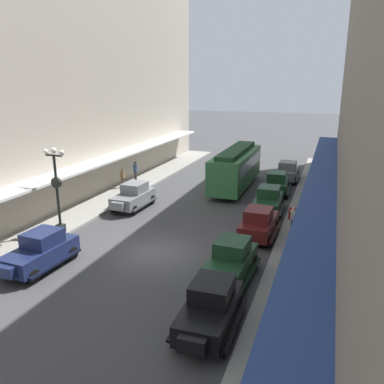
{
  "coord_description": "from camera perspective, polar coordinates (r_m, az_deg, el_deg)",
  "views": [
    {
      "loc": [
        8.5,
        -17.79,
        8.97
      ],
      "look_at": [
        0.0,
        6.0,
        1.8
      ],
      "focal_mm": 36.87,
      "sensor_mm": 36.0,
      "label": 1
    }
  ],
  "objects": [
    {
      "name": "ground_plane",
      "position": [
        21.66,
        -5.41,
        -8.69
      ],
      "size": [
        200.0,
        200.0,
        0.0
      ],
      "primitive_type": "plane",
      "color": "#424244"
    },
    {
      "name": "sidewalk_left",
      "position": [
        25.53,
        -20.95,
        -5.65
      ],
      "size": [
        3.0,
        60.0,
        0.15
      ],
      "primitive_type": "cube",
      "color": "#99968E",
      "rests_on": "ground"
    },
    {
      "name": "sidewalk_right",
      "position": [
        19.92,
        14.97,
        -11.27
      ],
      "size": [
        3.0,
        60.0,
        0.15
      ],
      "primitive_type": "cube",
      "color": "#99968E",
      "rests_on": "ground"
    },
    {
      "name": "parked_car_0",
      "position": [
        32.9,
        12.12,
        1.36
      ],
      "size": [
        2.31,
        4.32,
        1.84
      ],
      "color": "#193D23",
      "rests_on": "ground"
    },
    {
      "name": "parked_car_1",
      "position": [
        37.39,
        13.65,
        3.0
      ],
      "size": [
        2.2,
        4.28,
        1.84
      ],
      "color": "slate",
      "rests_on": "ground"
    },
    {
      "name": "parked_car_2",
      "position": [
        15.18,
        2.67,
        -16.1
      ],
      "size": [
        2.23,
        4.29,
        1.84
      ],
      "color": "black",
      "rests_on": "ground"
    },
    {
      "name": "parked_car_3",
      "position": [
        18.69,
        5.63,
        -9.68
      ],
      "size": [
        2.27,
        4.31,
        1.84
      ],
      "color": "#193D23",
      "rests_on": "ground"
    },
    {
      "name": "parked_car_4",
      "position": [
        28.82,
        -8.47,
        -0.5
      ],
      "size": [
        2.24,
        4.3,
        1.84
      ],
      "color": "slate",
      "rests_on": "ground"
    },
    {
      "name": "parked_car_5",
      "position": [
        23.54,
        9.64,
        -4.33
      ],
      "size": [
        2.22,
        4.29,
        1.84
      ],
      "color": "#591919",
      "rests_on": "ground"
    },
    {
      "name": "parked_car_6",
      "position": [
        27.97,
        10.96,
        -1.13
      ],
      "size": [
        2.25,
        4.3,
        1.84
      ],
      "color": "#193D23",
      "rests_on": "ground"
    },
    {
      "name": "parked_car_7",
      "position": [
        20.94,
        -21.07,
        -7.82
      ],
      "size": [
        2.31,
        4.32,
        1.84
      ],
      "color": "#19234C",
      "rests_on": "ground"
    },
    {
      "name": "streetcar",
      "position": [
        33.85,
        6.37,
        3.7
      ],
      "size": [
        2.6,
        9.62,
        3.46
      ],
      "color": "#33723F",
      "rests_on": "ground"
    },
    {
      "name": "lamp_post_with_clock",
      "position": [
        24.29,
        -18.98,
        0.7
      ],
      "size": [
        1.42,
        0.44,
        5.16
      ],
      "color": "black",
      "rests_on": "sidewalk_left"
    },
    {
      "name": "fire_hydrant",
      "position": [
        26.74,
        14.05,
        -2.98
      ],
      "size": [
        0.24,
        0.24,
        0.82
      ],
      "color": "#B21E19",
      "rests_on": "sidewalk_right"
    },
    {
      "name": "pedestrian_0",
      "position": [
        36.44,
        -8.2,
        3.07
      ],
      "size": [
        0.36,
        0.28,
        1.67
      ],
      "color": "#2D2D33",
      "rests_on": "sidewalk_left"
    },
    {
      "name": "pedestrian_1",
      "position": [
        33.46,
        17.2,
        1.32
      ],
      "size": [
        0.36,
        0.24,
        1.64
      ],
      "color": "#2D2D33",
      "rests_on": "sidewalk_right"
    },
    {
      "name": "pedestrian_2",
      "position": [
        33.99,
        -10.02,
        2.02
      ],
      "size": [
        0.36,
        0.24,
        1.64
      ],
      "color": "#4C4238",
      "rests_on": "sidewalk_left"
    },
    {
      "name": "pedestrian_3",
      "position": [
        24.26,
        14.44,
        -3.89
      ],
      "size": [
        0.36,
        0.24,
        1.64
      ],
      "color": "#2D2D33",
      "rests_on": "sidewalk_right"
    },
    {
      "name": "pedestrian_4",
      "position": [
        22.46,
        18.35,
        -5.76
      ],
      "size": [
        0.36,
        0.28,
        1.67
      ],
      "color": "slate",
      "rests_on": "sidewalk_right"
    }
  ]
}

